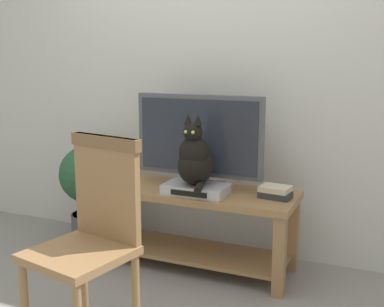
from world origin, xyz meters
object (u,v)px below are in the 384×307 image
(book_stack, at_px, (275,192))
(potted_plant, at_px, (89,185))
(tv, at_px, (199,139))
(media_box, at_px, (196,189))
(wooden_chair, at_px, (92,229))
(tv_stand, at_px, (195,214))
(cat, at_px, (195,159))

(book_stack, height_order, potted_plant, potted_plant)
(tv, distance_m, book_stack, 0.61)
(potted_plant, bearing_deg, media_box, -10.73)
(tv, xyz_separation_m, wooden_chair, (-0.10, -1.09, -0.28))
(tv_stand, xyz_separation_m, cat, (0.05, -0.12, 0.41))
(media_box, height_order, book_stack, book_stack)
(tv_stand, relative_size, media_box, 3.34)
(media_box, bearing_deg, wooden_chair, -99.63)
(media_box, bearing_deg, book_stack, 13.56)
(media_box, relative_size, potted_plant, 0.53)
(media_box, bearing_deg, cat, -85.91)
(media_box, distance_m, cat, 0.20)
(cat, height_order, potted_plant, cat)
(tv, relative_size, potted_plant, 1.16)
(potted_plant, bearing_deg, book_stack, -2.53)
(wooden_chair, bearing_deg, potted_plant, 126.09)
(cat, bearing_deg, potted_plant, 168.39)
(wooden_chair, bearing_deg, tv, 84.51)
(tv_stand, bearing_deg, potted_plant, 175.21)
(tv, distance_m, media_box, 0.35)
(wooden_chair, bearing_deg, book_stack, 58.16)
(media_box, bearing_deg, tv_stand, 115.85)
(tv, bearing_deg, book_stack, -5.65)
(tv_stand, distance_m, book_stack, 0.58)
(media_box, xyz_separation_m, cat, (0.00, -0.02, 0.20))
(tv_stand, xyz_separation_m, media_box, (0.05, -0.11, 0.21))
(tv_stand, relative_size, wooden_chair, 1.30)
(book_stack, bearing_deg, media_box, -166.44)
(tv_stand, xyz_separation_m, tv, (0.00, 0.07, 0.50))
(wooden_chair, distance_m, book_stack, 1.22)
(tv, relative_size, wooden_chair, 0.85)
(tv, xyz_separation_m, cat, (0.05, -0.19, -0.10))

